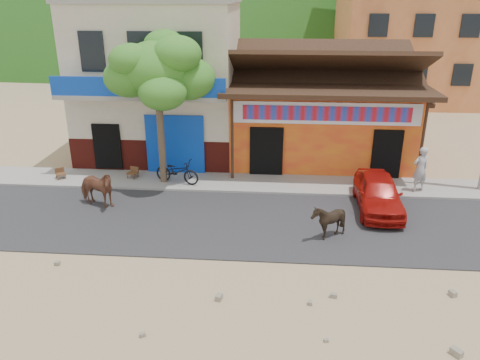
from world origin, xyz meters
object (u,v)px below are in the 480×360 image
Objects in this scene: cow_dark at (328,221)px; tree at (159,110)px; cow_tan at (96,188)px; scooter at (177,171)px; cafe_chair_left at (132,168)px; cafe_chair_right at (60,169)px; red_car at (378,193)px; pedestrian at (420,169)px.

tree is at bearing -115.89° from cow_dark.
scooter is (2.53, 2.29, -0.12)m from cow_tan.
cow_tan is at bearing -84.25° from cafe_chair_left.
scooter is at bearing -12.07° from tree.
scooter is 5.00m from cafe_chair_right.
cow_tan is 2.08× the size of cafe_chair_right.
cow_tan is (-1.93, -2.42, -2.37)m from tree.
cow_dark is 0.63× the size of scooter.
red_car reaches higher than cafe_chair_left.
cow_dark reaches higher than cafe_chair_right.
cow_tan is at bearing -11.91° from pedestrian.
tree reaches higher than cafe_chair_left.
scooter reaches higher than cafe_chair_right.
cow_tan reaches higher than red_car.
cow_tan is at bearing 147.93° from scooter.
cafe_chair_left is (-7.73, 4.46, -0.10)m from cow_dark.
scooter is (0.60, -0.13, -2.50)m from tree.
cafe_chair_right is at bearing -179.64° from tree.
red_car reaches higher than cafe_chair_right.
pedestrian is (1.90, 1.69, 0.35)m from red_car.
pedestrian is 2.25× the size of cafe_chair_right.
pedestrian reaches higher than red_car.
tree reaches higher than scooter.
cow_tan is 3.42m from scooter.
cow_dark is at bearing -33.47° from tree.
cow_dark is at bearing -83.40° from cow_tan.
pedestrian reaches higher than cow_dark.
tree is 3.90m from cow_tan.
cafe_chair_left is 3.02m from cafe_chair_right.
scooter is (-5.73, 4.06, -0.02)m from cow_dark.
red_car is at bearing -45.60° from cafe_chair_right.
red_car is 9.97m from cafe_chair_left.
tree is 7.98m from cow_dark.
cow_tan is 3.44m from cafe_chair_right.
tree is 10.45m from pedestrian.
pedestrian is at bearing -60.87° from cow_tan.
cafe_chair_left is (-9.73, 2.14, -0.14)m from red_car.
cow_tan is at bearing -94.50° from cow_dark.
pedestrian reaches higher than cow_tan.
cow_tan reaches higher than cafe_chair_right.
scooter is at bearing 5.52° from cafe_chair_left.
red_car is (8.33, -1.87, -2.44)m from tree.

